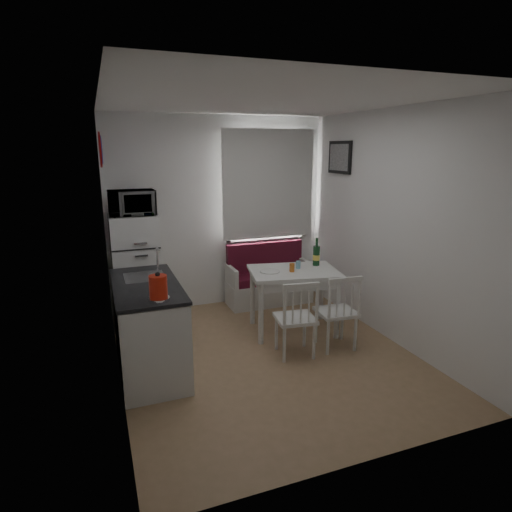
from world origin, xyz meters
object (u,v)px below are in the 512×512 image
Objects in this scene: chair_left at (299,311)px; chair_right at (341,305)px; fridge at (136,270)px; dining_table at (294,277)px; kitchen_counter at (148,326)px; wine_bottle at (316,252)px; kettle at (158,287)px; bench at (268,283)px; microwave at (132,203)px.

chair_right reaches higher than chair_left.
dining_table is at bearing -27.86° from fridge.
kitchen_counter is 1.16× the size of dining_table.
kitchen_counter reaches higher than dining_table.
chair_right is at bearing 7.85° from chair_left.
kitchen_counter is at bearing -168.36° from wine_bottle.
kettle is (-1.95, -0.21, 0.49)m from chair_right.
kitchen_counter reaches higher than bench.
microwave is (-1.73, 0.86, 0.86)m from dining_table.
kettle reaches higher than chair_right.
fridge is at bearing 90.00° from microwave.
wine_bottle is at bearing 25.31° from kettle.
kettle is at bearing -89.01° from microwave.
wine_bottle is at bearing -21.37° from fridge.
kitchen_counter is 2.19m from wine_bottle.
kettle is at bearing -89.03° from fridge.
wine_bottle is at bearing 59.56° from chair_left.
wine_bottle is (2.10, 0.43, 0.48)m from kitchen_counter.
chair_right is 1.35× the size of wine_bottle.
wine_bottle is at bearing 11.64° from kitchen_counter.
fridge is at bearing 90.97° from kettle.
chair_left is 1.34× the size of wine_bottle.
dining_table is (-0.10, -1.02, 0.40)m from bench.
dining_table is 3.32× the size of wine_bottle.
chair_left is 0.33× the size of fridge.
dining_table is 1.95m from fridge.
bench is at bearing 105.28° from wine_bottle.
wine_bottle reaches higher than chair_right.
chair_left is 1.87× the size of kettle.
bench is at bearing 95.55° from dining_table.
chair_right is 2.53m from fridge.
kitchen_counter reaches higher than chair_left.
kettle reaches higher than wine_bottle.
bench is 2.22m from microwave.
microwave is at bearing 89.06° from kitchen_counter.
bench reaches higher than chair_left.
bench is 3.47× the size of wine_bottle.
microwave is (0.00, -0.05, 0.84)m from fridge.
wine_bottle is at bearing 27.01° from dining_table.
kitchen_counter reaches higher than wine_bottle.
bench is 4.85× the size of kettle.
bench is 1.16m from wine_bottle.
kettle is at bearing -141.85° from dining_table.
kettle is (-1.79, -1.89, 0.74)m from bench.
chair_left is 0.99× the size of chair_right.
wine_bottle is (0.10, 0.76, 0.41)m from chair_right.
chair_left is (1.50, -0.33, 0.07)m from kitchen_counter.
chair_right is (2.00, -0.33, 0.08)m from kitchen_counter.
wine_bottle is at bearing -20.17° from microwave.
dining_table is at bearing -26.55° from microwave.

